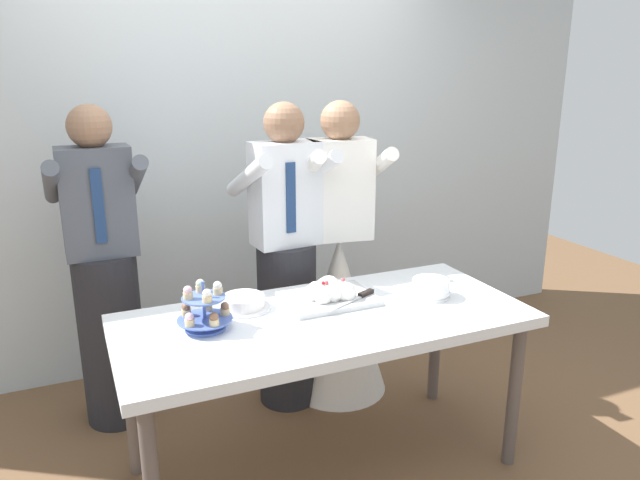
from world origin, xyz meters
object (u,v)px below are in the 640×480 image
(main_cake_tray, at_px, (329,293))
(person_bride, at_px, (339,295))
(dessert_table, at_px, (325,331))
(person_guest, at_px, (106,287))
(plate_stack, at_px, (431,288))
(round_cake, at_px, (244,303))
(person_groom, at_px, (286,275))
(cupcake_stand, at_px, (204,310))

(main_cake_tray, bearing_deg, person_bride, 60.30)
(dessert_table, distance_m, person_guest, 1.19)
(plate_stack, xyz_separation_m, round_cake, (-0.85, 0.21, -0.02))
(dessert_table, xyz_separation_m, person_groom, (0.06, 0.65, 0.05))
(plate_stack, bearing_deg, dessert_table, -179.68)
(main_cake_tray, xyz_separation_m, plate_stack, (0.47, -0.14, 0.00))
(cupcake_stand, bearing_deg, plate_stack, -3.65)
(dessert_table, bearing_deg, person_guest, 135.39)
(main_cake_tray, xyz_separation_m, person_guest, (-0.93, 0.70, -0.07))
(person_groom, bearing_deg, main_cake_tray, -87.35)
(person_groom, bearing_deg, round_cake, -130.39)
(plate_stack, bearing_deg, person_bride, 105.42)
(dessert_table, height_order, person_groom, person_groom)
(cupcake_stand, bearing_deg, person_groom, 45.03)
(person_bride, bearing_deg, dessert_table, -120.02)
(plate_stack, distance_m, person_guest, 1.63)
(dessert_table, height_order, cupcake_stand, cupcake_stand)
(dessert_table, distance_m, plate_stack, 0.56)
(cupcake_stand, xyz_separation_m, person_bride, (0.89, 0.57, -0.28))
(round_cake, distance_m, person_groom, 0.57)
(cupcake_stand, xyz_separation_m, round_cake, (0.21, 0.15, -0.05))
(main_cake_tray, height_order, person_guest, person_guest)
(main_cake_tray, relative_size, person_groom, 0.26)
(dessert_table, xyz_separation_m, person_guest, (-0.85, 0.84, 0.05))
(plate_stack, xyz_separation_m, person_bride, (-0.18, 0.64, -0.24))
(person_guest, bearing_deg, person_bride, -8.91)
(person_guest, bearing_deg, person_groom, -11.81)
(person_groom, bearing_deg, person_guest, 168.19)
(cupcake_stand, distance_m, plate_stack, 1.07)
(plate_stack, distance_m, person_groom, 0.81)
(round_cake, bearing_deg, cupcake_stand, -145.16)
(plate_stack, height_order, person_bride, person_bride)
(dessert_table, relative_size, person_groom, 1.08)
(dessert_table, relative_size, cupcake_stand, 7.83)
(dessert_table, relative_size, round_cake, 7.50)
(cupcake_stand, distance_m, person_bride, 1.09)
(person_guest, bearing_deg, round_cake, -48.84)
(plate_stack, relative_size, person_groom, 0.11)
(dessert_table, height_order, plate_stack, plate_stack)
(person_groom, relative_size, person_bride, 1.00)
(person_bride, height_order, person_guest, same)
(cupcake_stand, height_order, plate_stack, cupcake_stand)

